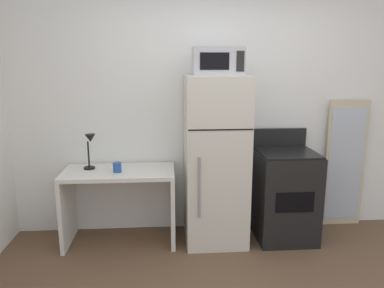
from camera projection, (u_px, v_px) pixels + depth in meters
The scene contains 8 objects.
wall_back_white at pixel (218, 109), 3.90m from camera, with size 5.00×0.10×2.60m, color white.
desk at pixel (120, 193), 3.66m from camera, with size 1.09×0.55×0.75m.
desk_lamp at pixel (90, 146), 3.59m from camera, with size 0.14×0.12×0.35m.
coffee_mug at pixel (117, 167), 3.54m from camera, with size 0.08×0.08×0.10m, color #264C99.
refrigerator at pixel (216, 161), 3.63m from camera, with size 0.60×0.62×1.67m.
microwave at pixel (218, 61), 3.41m from camera, with size 0.46×0.35×0.26m.
oven_range at pixel (284, 194), 3.77m from camera, with size 0.58×0.61×1.10m.
leaning_mirror at pixel (345, 164), 4.02m from camera, with size 0.44×0.03×1.40m.
Camera 1 is at (-0.56, -2.15, 1.78)m, focal length 34.39 mm.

